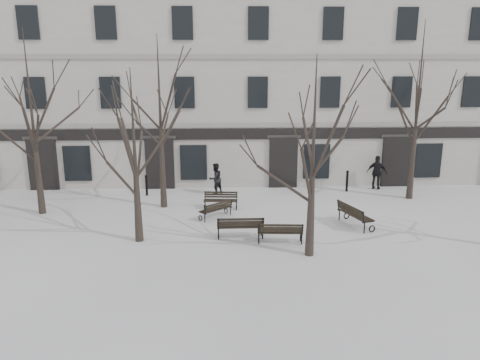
{
  "coord_description": "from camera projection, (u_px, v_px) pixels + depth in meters",
  "views": [
    {
      "loc": [
        0.01,
        -17.98,
        7.06
      ],
      "look_at": [
        0.83,
        3.0,
        1.71
      ],
      "focal_mm": 35.0,
      "sensor_mm": 36.0,
      "label": 1
    }
  ],
  "objects": [
    {
      "name": "building",
      "position": [
        221.0,
        86.0,
        30.34
      ],
      "size": [
        40.4,
        10.2,
        11.4
      ],
      "color": "#B7B2A9",
      "rests_on": "ground"
    },
    {
      "name": "tree_6",
      "position": [
        419.0,
        90.0,
        23.4
      ],
      "size": [
        6.33,
        6.33,
        9.04
      ],
      "color": "black",
      "rests_on": "ground"
    },
    {
      "name": "bench_1",
      "position": [
        240.0,
        226.0,
        19.09
      ],
      "size": [
        1.91,
        0.71,
        0.96
      ],
      "rotation": [
        0.0,
        0.0,
        3.15
      ],
      "color": "black",
      "rests_on": "ground"
    },
    {
      "name": "tree_2",
      "position": [
        314.0,
        134.0,
        16.43
      ],
      "size": [
        5.11,
        5.11,
        7.31
      ],
      "color": "black",
      "rests_on": "ground"
    },
    {
      "name": "bollard_a",
      "position": [
        146.0,
        184.0,
        25.18
      ],
      "size": [
        0.15,
        0.15,
        1.15
      ],
      "color": "black",
      "rests_on": "ground"
    },
    {
      "name": "bollard_b",
      "position": [
        347.0,
        180.0,
        25.96
      ],
      "size": [
        0.15,
        0.15,
        1.2
      ],
      "color": "black",
      "rests_on": "ground"
    },
    {
      "name": "bench_4",
      "position": [
        216.0,
        209.0,
        21.56
      ],
      "size": [
        1.59,
        1.48,
        0.82
      ],
      "rotation": [
        0.0,
        0.0,
        3.85
      ],
      "color": "black",
      "rests_on": "ground"
    },
    {
      "name": "bench_5",
      "position": [
        354.0,
        214.0,
        20.49
      ],
      "size": [
        1.32,
        2.08,
        1.0
      ],
      "rotation": [
        0.0,
        0.0,
        1.91
      ],
      "color": "black",
      "rests_on": "ground"
    },
    {
      "name": "pedestrian_c",
      "position": [
        376.0,
        189.0,
        26.58
      ],
      "size": [
        1.21,
        0.98,
        1.92
      ],
      "primitive_type": "imported",
      "rotation": [
        0.0,
        0.0,
        2.6
      ],
      "color": "black",
      "rests_on": "ground"
    },
    {
      "name": "tree_5",
      "position": [
        160.0,
        102.0,
        22.08
      ],
      "size": [
        5.8,
        5.8,
        8.29
      ],
      "color": "black",
      "rests_on": "ground"
    },
    {
      "name": "pedestrian_b",
      "position": [
        216.0,
        194.0,
        25.61
      ],
      "size": [
        1.06,
        1.03,
        1.71
      ],
      "primitive_type": "imported",
      "rotation": [
        0.0,
        0.0,
        3.85
      ],
      "color": "black",
      "rests_on": "ground"
    },
    {
      "name": "tree_4",
      "position": [
        30.0,
        101.0,
        21.05
      ],
      "size": [
        5.95,
        5.95,
        8.5
      ],
      "color": "black",
      "rests_on": "ground"
    },
    {
      "name": "ground",
      "position": [
        223.0,
        239.0,
        19.16
      ],
      "size": [
        100.0,
        100.0,
        0.0
      ],
      "primitive_type": "plane",
      "color": "silver",
      "rests_on": "ground"
    },
    {
      "name": "bench_3",
      "position": [
        221.0,
        200.0,
        22.97
      ],
      "size": [
        1.68,
        0.72,
        0.83
      ],
      "rotation": [
        0.0,
        0.0,
        -0.07
      ],
      "color": "black",
      "rests_on": "ground"
    },
    {
      "name": "bench_2",
      "position": [
        280.0,
        232.0,
        18.55
      ],
      "size": [
        1.83,
        0.76,
        0.9
      ],
      "rotation": [
        0.0,
        0.0,
        3.08
      ],
      "color": "black",
      "rests_on": "ground"
    },
    {
      "name": "tree_1",
      "position": [
        134.0,
        136.0,
        17.88
      ],
      "size": [
        4.8,
        4.8,
        6.85
      ],
      "color": "black",
      "rests_on": "ground"
    }
  ]
}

